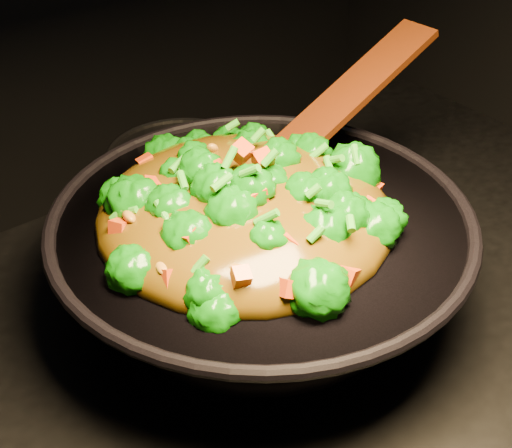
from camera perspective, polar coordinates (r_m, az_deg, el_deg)
wok at (r=0.83m, az=0.42°, el=-3.11°), size 0.50×0.50×0.13m
stir_fry at (r=0.76m, az=-0.95°, el=3.83°), size 0.38×0.38×0.11m
spatula at (r=0.88m, az=5.76°, el=8.74°), size 0.34×0.07×0.14m
back_pot at (r=0.99m, az=-5.93°, el=3.05°), size 0.26×0.26×0.11m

